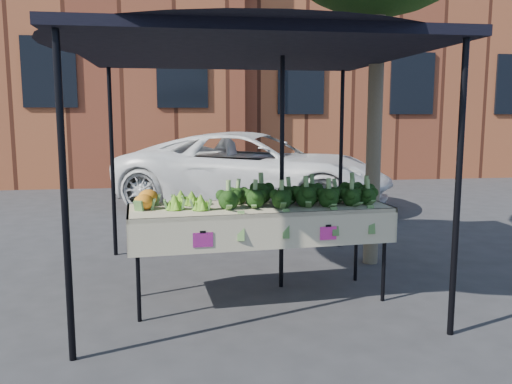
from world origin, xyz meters
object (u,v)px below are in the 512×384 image
(canopy, at_px, (246,152))
(street_tree, at_px, (377,48))
(table, at_px, (259,253))
(vehicle, at_px, (254,70))

(canopy, relative_size, street_tree, 0.64)
(table, distance_m, street_tree, 2.72)
(table, height_order, canopy, canopy)
(table, xyz_separation_m, street_tree, (1.50, 1.02, 2.03))
(table, height_order, street_tree, street_tree)
(table, distance_m, vehicle, 5.48)
(vehicle, relative_size, street_tree, 1.03)
(street_tree, bearing_deg, table, -145.70)
(canopy, xyz_separation_m, vehicle, (0.78, 4.61, 1.18))
(table, height_order, vehicle, vehicle)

